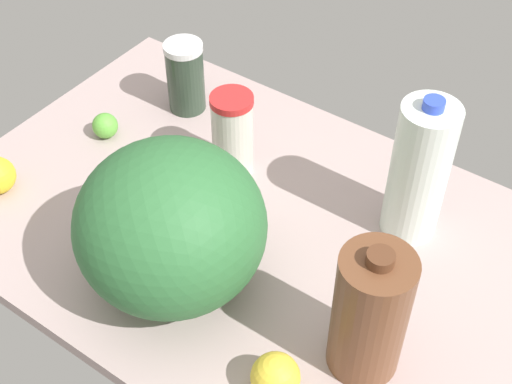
% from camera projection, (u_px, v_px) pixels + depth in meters
% --- Properties ---
extents(countertop, '(1.20, 0.76, 0.03)m').
position_uv_depth(countertop, '(256.00, 235.00, 1.35)').
color(countertop, '#B39C99').
rests_on(countertop, ground).
extents(watermelon, '(0.32, 0.32, 0.28)m').
position_uv_depth(watermelon, '(171.00, 226.00, 1.15)').
color(watermelon, '#2F6D38').
rests_on(watermelon, countertop).
extents(milk_jug, '(0.10, 0.10, 0.30)m').
position_uv_depth(milk_jug, '(419.00, 172.00, 1.24)').
color(milk_jug, white).
rests_on(milk_jug, countertop).
extents(tumbler_cup, '(0.08, 0.08, 0.18)m').
position_uv_depth(tumbler_cup, '(233.00, 135.00, 1.39)').
color(tumbler_cup, silver).
rests_on(tumbler_cup, countertop).
extents(shaker_bottle, '(0.08, 0.08, 0.16)m').
position_uv_depth(shaker_bottle, '(185.00, 77.00, 1.54)').
color(shaker_bottle, '#2C3C2D').
rests_on(shaker_bottle, countertop).
extents(chocolate_milk_jug, '(0.11, 0.11, 0.26)m').
position_uv_depth(chocolate_milk_jug, '(370.00, 314.00, 1.06)').
color(chocolate_milk_jug, brown).
rests_on(chocolate_milk_jug, countertop).
extents(lime_beside_bowl, '(0.05, 0.05, 0.05)m').
position_uv_depth(lime_beside_bowl, '(105.00, 126.00, 1.51)').
color(lime_beside_bowl, '#60B23E').
rests_on(lime_beside_bowl, countertop).
extents(lemon_far_back, '(0.08, 0.08, 0.08)m').
position_uv_depth(lemon_far_back, '(275.00, 377.00, 1.07)').
color(lemon_far_back, yellow).
rests_on(lemon_far_back, countertop).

